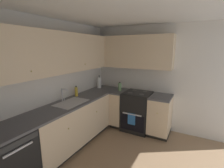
# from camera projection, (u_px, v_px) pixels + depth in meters

# --- Properties ---
(wall_back) EXTENTS (3.99, 0.05, 2.43)m
(wall_back) POSITION_uv_depth(u_px,v_px,m) (39.00, 89.00, 2.82)
(wall_back) COLOR silver
(wall_back) RESTS_ON ground_plane
(wall_right) EXTENTS (0.05, 3.43, 2.43)m
(wall_right) POSITION_uv_depth(u_px,v_px,m) (162.00, 79.00, 3.72)
(wall_right) COLOR silver
(wall_right) RESTS_ON ground_plane
(dishwasher) EXTENTS (0.60, 0.63, 0.87)m
(dishwasher) POSITION_uv_depth(u_px,v_px,m) (7.00, 163.00, 2.12)
(dishwasher) COLOR black
(dishwasher) RESTS_ON ground_plane
(lower_cabinets_back) EXTENTS (1.88, 0.62, 0.87)m
(lower_cabinets_back) POSITION_uv_depth(u_px,v_px,m) (72.00, 125.00, 3.19)
(lower_cabinets_back) COLOR beige
(lower_cabinets_back) RESTS_ON ground_plane
(countertop_back) EXTENTS (3.08, 0.60, 0.03)m
(countertop_back) POSITION_uv_depth(u_px,v_px,m) (71.00, 103.00, 3.09)
(countertop_back) COLOR #4C4C51
(countertop_back) RESTS_ON lower_cabinets_back
(lower_cabinets_right) EXTENTS (0.62, 1.35, 0.87)m
(lower_cabinets_right) POSITION_uv_depth(u_px,v_px,m) (143.00, 113.00, 3.76)
(lower_cabinets_right) COLOR beige
(lower_cabinets_right) RESTS_ON ground_plane
(countertop_right) EXTENTS (0.60, 1.35, 0.03)m
(countertop_right) POSITION_uv_depth(u_px,v_px,m) (144.00, 95.00, 3.66)
(countertop_right) COLOR #4C4C51
(countertop_right) RESTS_ON lower_cabinets_right
(oven_range) EXTENTS (0.68, 0.62, 1.05)m
(oven_range) POSITION_uv_depth(u_px,v_px,m) (137.00, 111.00, 3.84)
(oven_range) COLOR black
(oven_range) RESTS_ON ground_plane
(upper_cabinets_back) EXTENTS (2.76, 0.34, 0.73)m
(upper_cabinets_back) POSITION_uv_depth(u_px,v_px,m) (55.00, 53.00, 2.81)
(upper_cabinets_back) COLOR beige
(upper_cabinets_right) EXTENTS (0.32, 1.90, 0.73)m
(upper_cabinets_right) POSITION_uv_depth(u_px,v_px,m) (131.00, 52.00, 3.76)
(upper_cabinets_right) COLOR beige
(sink) EXTENTS (0.62, 0.40, 0.10)m
(sink) POSITION_uv_depth(u_px,v_px,m) (72.00, 105.00, 3.07)
(sink) COLOR #B7B7BC
(sink) RESTS_ON countertop_back
(faucet) EXTENTS (0.07, 0.16, 0.25)m
(faucet) POSITION_uv_depth(u_px,v_px,m) (63.00, 94.00, 3.13)
(faucet) COLOR silver
(faucet) RESTS_ON countertop_back
(soap_bottle) EXTENTS (0.06, 0.06, 0.23)m
(soap_bottle) POSITION_uv_depth(u_px,v_px,m) (76.00, 92.00, 3.47)
(soap_bottle) COLOR gold
(soap_bottle) RESTS_ON countertop_back
(paper_towel_roll) EXTENTS (0.11, 0.11, 0.34)m
(paper_towel_roll) POSITION_uv_depth(u_px,v_px,m) (99.00, 83.00, 4.20)
(paper_towel_roll) COLOR white
(paper_towel_roll) RESTS_ON countertop_back
(oil_bottle) EXTENTS (0.08, 0.08, 0.22)m
(oil_bottle) POSITION_uv_depth(u_px,v_px,m) (120.00, 87.00, 3.92)
(oil_bottle) COLOR #729E66
(oil_bottle) RESTS_ON countertop_right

